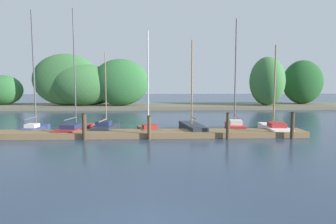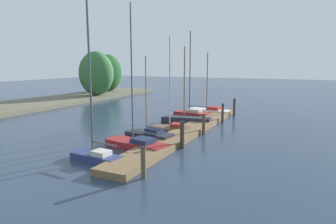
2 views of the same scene
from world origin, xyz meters
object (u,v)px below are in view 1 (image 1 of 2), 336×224
(mooring_piling_1, at_px, (84,127))
(mooring_piling_3, at_px, (228,126))
(sailboat_6, at_px, (274,127))
(mooring_piling_4, at_px, (292,125))
(sailboat_0, at_px, (35,125))
(sailboat_3, at_px, (149,128))
(mooring_piling_2, at_px, (149,128))
(sailboat_4, at_px, (192,127))
(sailboat_2, at_px, (106,127))
(sailboat_1, at_px, (75,128))
(sailboat_5, at_px, (235,125))

(mooring_piling_1, relative_size, mooring_piling_3, 0.99)
(sailboat_6, relative_size, mooring_piling_4, 3.64)
(sailboat_0, height_order, sailboat_3, sailboat_0)
(mooring_piling_2, bearing_deg, sailboat_4, 41.70)
(sailboat_3, distance_m, sailboat_4, 2.96)
(sailboat_0, height_order, sailboat_2, sailboat_0)
(sailboat_0, relative_size, mooring_piling_4, 5.05)
(sailboat_1, bearing_deg, sailboat_0, 87.54)
(mooring_piling_3, height_order, mooring_piling_4, mooring_piling_4)
(mooring_piling_2, relative_size, mooring_piling_4, 0.88)
(sailboat_0, xyz_separation_m, mooring_piling_4, (16.56, -3.24, 0.32))
(sailboat_1, distance_m, sailboat_5, 11.06)
(sailboat_5, distance_m, mooring_piling_2, 6.83)
(sailboat_5, bearing_deg, mooring_piling_2, 125.18)
(sailboat_1, relative_size, sailboat_5, 1.06)
(sailboat_0, height_order, mooring_piling_4, sailboat_0)
(sailboat_5, bearing_deg, mooring_piling_1, 114.86)
(sailboat_0, height_order, mooring_piling_3, sailboat_0)
(sailboat_1, height_order, mooring_piling_2, sailboat_1)
(mooring_piling_3, bearing_deg, sailboat_6, 33.12)
(mooring_piling_2, bearing_deg, sailboat_1, 153.79)
(mooring_piling_1, bearing_deg, mooring_piling_4, -0.65)
(sailboat_1, height_order, mooring_piling_1, sailboat_1)
(mooring_piling_4, bearing_deg, sailboat_5, 127.93)
(sailboat_6, bearing_deg, sailboat_5, 76.04)
(sailboat_2, distance_m, mooring_piling_2, 4.10)
(sailboat_2, xyz_separation_m, sailboat_5, (9.01, 0.52, 0.07))
(mooring_piling_1, xyz_separation_m, mooring_piling_2, (3.84, -0.01, -0.08))
(mooring_piling_2, bearing_deg, mooring_piling_3, -0.75)
(mooring_piling_2, bearing_deg, sailboat_2, 137.79)
(sailboat_3, height_order, mooring_piling_1, sailboat_3)
(sailboat_0, distance_m, mooring_piling_2, 8.52)
(sailboat_2, height_order, sailboat_5, sailboat_5)
(sailboat_0, distance_m, sailboat_1, 2.95)
(sailboat_3, distance_m, mooring_piling_3, 5.45)
(sailboat_1, relative_size, sailboat_6, 1.39)
(sailboat_3, distance_m, sailboat_6, 8.60)
(sailboat_5, xyz_separation_m, mooring_piling_4, (2.64, -3.39, 0.42))
(mooring_piling_2, bearing_deg, sailboat_6, 15.79)
(sailboat_1, bearing_deg, sailboat_5, -76.08)
(sailboat_0, xyz_separation_m, sailboat_6, (16.43, -0.71, -0.18))
(sailboat_2, relative_size, mooring_piling_3, 3.35)
(sailboat_3, relative_size, mooring_piling_4, 4.18)
(sailboat_3, relative_size, mooring_piling_2, 4.74)
(sailboat_4, distance_m, mooring_piling_1, 7.19)
(sailboat_3, relative_size, sailboat_5, 0.87)
(sailboat_1, distance_m, mooring_piling_2, 5.64)
(mooring_piling_2, relative_size, mooring_piling_3, 0.89)
(mooring_piling_4, bearing_deg, sailboat_6, 92.93)
(sailboat_2, height_order, mooring_piling_3, sailboat_2)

